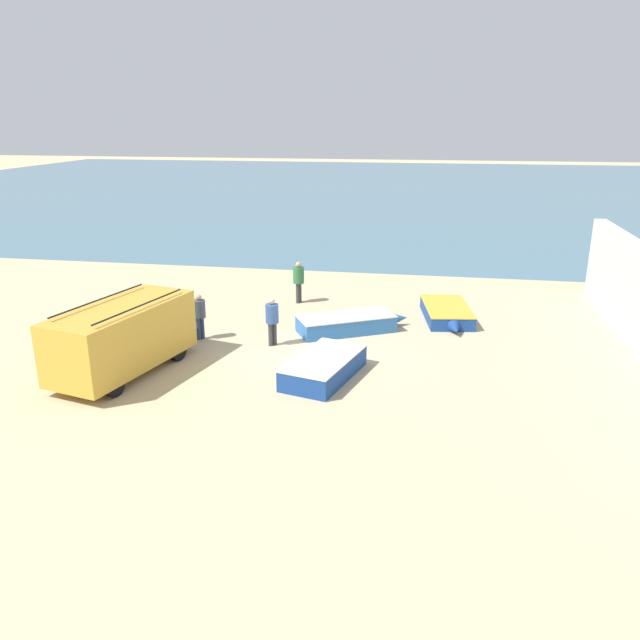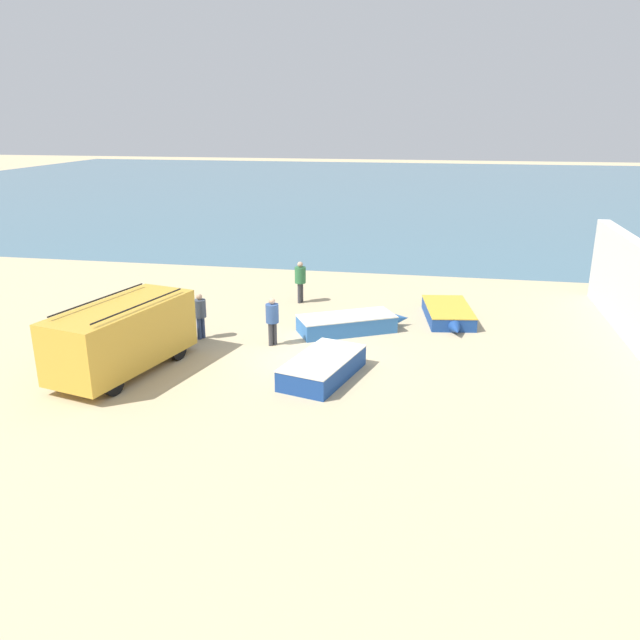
% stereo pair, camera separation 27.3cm
% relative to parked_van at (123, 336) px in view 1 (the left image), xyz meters
% --- Properties ---
extents(ground_plane, '(200.00, 200.00, 0.00)m').
position_rel_parked_van_xyz_m(ground_plane, '(5.42, 2.27, -1.20)').
color(ground_plane, tan).
extents(sea_water, '(120.00, 80.00, 0.01)m').
position_rel_parked_van_xyz_m(sea_water, '(5.42, 54.27, -1.20)').
color(sea_water, '#477084').
rests_on(sea_water, ground_plane).
extents(parked_van, '(3.12, 5.34, 2.31)m').
position_rel_parked_van_xyz_m(parked_van, '(0.00, 0.00, 0.00)').
color(parked_van, gold).
rests_on(parked_van, ground_plane).
extents(fishing_rowboat_0, '(2.16, 4.07, 0.54)m').
position_rel_parked_van_xyz_m(fishing_rowboat_0, '(10.03, 7.18, -0.93)').
color(fishing_rowboat_0, navy).
rests_on(fishing_rowboat_0, ground_plane).
extents(fishing_rowboat_1, '(2.39, 4.04, 0.66)m').
position_rel_parked_van_xyz_m(fishing_rowboat_1, '(6.23, 0.79, -0.87)').
color(fishing_rowboat_1, navy).
rests_on(fishing_rowboat_1, ground_plane).
extents(fishing_rowboat_2, '(4.27, 2.98, 0.63)m').
position_rel_parked_van_xyz_m(fishing_rowboat_2, '(6.42, 5.12, -0.89)').
color(fishing_rowboat_2, '#2D66AD').
rests_on(fishing_rowboat_2, ground_plane).
extents(fisherman_0, '(0.44, 0.44, 1.68)m').
position_rel_parked_van_xyz_m(fisherman_0, '(1.23, 3.33, -0.20)').
color(fisherman_0, navy).
rests_on(fisherman_0, ground_plane).
extents(fisherman_1, '(0.45, 0.45, 1.73)m').
position_rel_parked_van_xyz_m(fisherman_1, '(3.95, 3.16, -0.17)').
color(fisherman_1, '#38383D').
rests_on(fisherman_1, ground_plane).
extents(fisherman_2, '(0.47, 0.47, 1.80)m').
position_rel_parked_van_xyz_m(fisherman_2, '(3.77, 8.49, -0.12)').
color(fisherman_2, '#38383D').
rests_on(fisherman_2, ground_plane).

